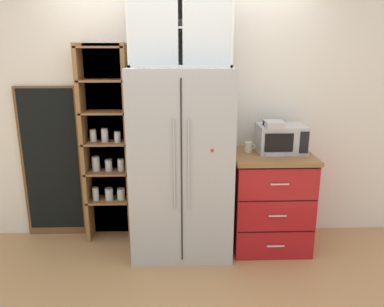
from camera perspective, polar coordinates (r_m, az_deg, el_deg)
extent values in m
plane|color=tan|center=(3.84, -1.53, -13.87)|extent=(10.70, 10.70, 0.00)
cube|color=silver|center=(3.80, -1.73, 6.25)|extent=(5.00, 0.10, 2.55)
cube|color=#ADAFB5|center=(3.50, -1.63, -1.38)|extent=(0.91, 0.70, 1.74)
cube|color=black|center=(3.17, -1.59, -3.23)|extent=(0.01, 0.01, 1.60)
cylinder|color=#ADAFB5|center=(3.13, -2.69, -1.80)|extent=(0.02, 0.02, 0.78)
cylinder|color=#ADAFB5|center=(3.13, -0.50, -1.78)|extent=(0.02, 0.02, 0.78)
cube|color=red|center=(3.12, 3.07, 0.46)|extent=(0.02, 0.01, 0.02)
cube|color=brown|center=(3.90, -12.45, 1.55)|extent=(0.51, 0.04, 1.94)
cube|color=olive|center=(3.81, -15.95, 1.01)|extent=(0.04, 0.23, 1.94)
cube|color=olive|center=(3.73, -9.60, 1.09)|extent=(0.04, 0.23, 1.94)
cube|color=olive|center=(3.94, -12.33, -6.87)|extent=(0.45, 0.23, 0.02)
cylinder|color=silver|center=(3.92, -14.32, -6.00)|extent=(0.06, 0.06, 0.12)
cylinder|color=brown|center=(3.93, -14.31, -6.25)|extent=(0.05, 0.05, 0.08)
cylinder|color=#B2B2B7|center=(3.90, -14.39, -5.07)|extent=(0.06, 0.06, 0.01)
cylinder|color=silver|center=(3.91, -12.40, -6.06)|extent=(0.08, 0.08, 0.11)
cylinder|color=#CCB78C|center=(3.91, -12.38, -6.29)|extent=(0.07, 0.07, 0.08)
cylinder|color=#B2B2B7|center=(3.89, -12.45, -5.21)|extent=(0.08, 0.08, 0.01)
cylinder|color=silver|center=(3.89, -10.66, -6.08)|extent=(0.08, 0.08, 0.10)
cylinder|color=#382316|center=(3.90, -10.65, -6.30)|extent=(0.07, 0.07, 0.07)
cylinder|color=#B2B2B7|center=(3.87, -10.70, -5.28)|extent=(0.07, 0.07, 0.01)
cube|color=olive|center=(3.84, -12.58, -2.75)|extent=(0.45, 0.23, 0.02)
cylinder|color=silver|center=(3.86, -14.30, -1.57)|extent=(0.08, 0.08, 0.14)
cylinder|color=#2D2D2D|center=(3.86, -14.28, -1.86)|extent=(0.07, 0.07, 0.09)
cylinder|color=#B2B2B7|center=(3.84, -14.37, -0.52)|extent=(0.07, 0.07, 0.01)
cylinder|color=silver|center=(3.83, -12.46, -1.82)|extent=(0.07, 0.07, 0.10)
cylinder|color=#B77A38|center=(3.84, -12.44, -2.04)|extent=(0.06, 0.06, 0.07)
cylinder|color=#B2B2B7|center=(3.82, -12.51, -0.98)|extent=(0.07, 0.07, 0.01)
cylinder|color=silver|center=(3.81, -10.68, -1.77)|extent=(0.07, 0.07, 0.11)
cylinder|color=white|center=(3.82, -10.67, -2.00)|extent=(0.06, 0.06, 0.07)
cylinder|color=#B2B2B7|center=(3.80, -10.72, -0.89)|extent=(0.06, 0.06, 0.01)
cube|color=olive|center=(3.76, -12.84, 1.58)|extent=(0.45, 0.23, 0.02)
cylinder|color=silver|center=(3.79, -14.68, 2.56)|extent=(0.06, 0.06, 0.11)
cylinder|color=#E0C67F|center=(3.79, -14.66, 2.31)|extent=(0.05, 0.05, 0.07)
cylinder|color=#B2B2B7|center=(3.77, -14.74, 3.46)|extent=(0.06, 0.06, 0.01)
cylinder|color=silver|center=(3.75, -13.02, 2.63)|extent=(0.07, 0.07, 0.12)
cylinder|color=white|center=(3.75, -13.00, 2.35)|extent=(0.06, 0.06, 0.08)
cylinder|color=#B2B2B7|center=(3.73, -13.08, 3.63)|extent=(0.06, 0.06, 0.01)
cylinder|color=silver|center=(3.72, -11.18, 2.40)|extent=(0.06, 0.06, 0.09)
cylinder|color=beige|center=(3.72, -11.17, 2.19)|extent=(0.05, 0.05, 0.06)
cylinder|color=#B2B2B7|center=(3.70, -11.22, 3.20)|extent=(0.06, 0.06, 0.01)
cube|color=olive|center=(3.70, -13.12, 6.07)|extent=(0.45, 0.23, 0.02)
cube|color=olive|center=(3.67, -13.40, 10.67)|extent=(0.45, 0.23, 0.02)
cube|color=olive|center=(3.66, -13.70, 15.33)|extent=(0.45, 0.23, 0.02)
cube|color=#A8161C|center=(3.78, 11.57, -7.14)|extent=(0.72, 0.63, 0.90)
cube|color=olive|center=(3.63, 11.97, -0.28)|extent=(0.75, 0.66, 0.04)
cube|color=black|center=(3.57, 12.61, -11.48)|extent=(0.70, 0.00, 0.01)
cube|color=silver|center=(3.63, 12.52, -13.49)|extent=(0.16, 0.01, 0.01)
cube|color=black|center=(3.45, 12.90, -7.03)|extent=(0.70, 0.00, 0.01)
cube|color=silver|center=(3.49, 12.80, -9.17)|extent=(0.16, 0.01, 0.01)
cube|color=black|center=(3.35, 13.21, -2.27)|extent=(0.70, 0.00, 0.01)
cube|color=silver|center=(3.38, 13.10, -4.54)|extent=(0.16, 0.01, 0.01)
cube|color=#ADAFB5|center=(3.66, 13.27, 2.21)|extent=(0.44, 0.32, 0.26)
cube|color=black|center=(3.49, 13.00, 1.59)|extent=(0.26, 0.01, 0.17)
cube|color=black|center=(3.56, 16.58, 1.60)|extent=(0.08, 0.01, 0.20)
cube|color=#B7B7BC|center=(3.60, 12.07, 0.18)|extent=(0.17, 0.20, 0.03)
cube|color=#B7B7BC|center=(3.64, 11.93, 2.52)|extent=(0.17, 0.06, 0.30)
cube|color=#B7B7BC|center=(3.54, 12.31, 4.31)|extent=(0.17, 0.20, 0.06)
cylinder|color=black|center=(3.57, 12.17, 1.29)|extent=(0.11, 0.11, 0.12)
cylinder|color=silver|center=(3.62, 8.47, 0.97)|extent=(0.07, 0.07, 0.10)
torus|color=silver|center=(3.62, 9.23, 1.05)|extent=(0.05, 0.01, 0.05)
cylinder|color=navy|center=(3.57, 12.20, 0.58)|extent=(0.09, 0.09, 0.10)
torus|color=navy|center=(3.58, 13.07, 0.66)|extent=(0.05, 0.01, 0.05)
cylinder|color=silver|center=(3.56, 12.22, 1.51)|extent=(0.07, 0.07, 0.21)
cone|color=silver|center=(3.54, 12.32, 3.26)|extent=(0.07, 0.07, 0.04)
cylinder|color=silver|center=(3.53, 12.34, 3.73)|extent=(0.03, 0.03, 0.07)
cylinder|color=black|center=(3.53, 12.38, 4.37)|extent=(0.03, 0.03, 0.01)
cube|color=silver|center=(3.53, -1.81, 18.23)|extent=(0.87, 0.02, 0.64)
cube|color=silver|center=(3.38, -1.75, 13.12)|extent=(0.87, 0.32, 0.02)
cube|color=silver|center=(3.40, -9.38, 18.15)|extent=(0.02, 0.32, 0.64)
cube|color=silver|center=(3.41, 5.78, 18.26)|extent=(0.02, 0.32, 0.64)
cube|color=silver|center=(3.38, -1.80, 18.35)|extent=(0.84, 0.30, 0.02)
cube|color=silver|center=(3.23, -5.87, 18.42)|extent=(0.40, 0.01, 0.60)
cube|color=silver|center=(3.23, 2.30, 18.48)|extent=(0.40, 0.01, 0.60)
cylinder|color=silver|center=(3.39, -7.07, 13.23)|extent=(0.05, 0.05, 0.00)
cylinder|color=silver|center=(3.39, -7.09, 13.79)|extent=(0.01, 0.01, 0.07)
cone|color=silver|center=(3.39, -7.12, 14.80)|extent=(0.06, 0.06, 0.05)
cylinder|color=silver|center=(3.38, -3.53, 13.31)|extent=(0.05, 0.05, 0.00)
cylinder|color=silver|center=(3.38, -3.54, 13.87)|extent=(0.01, 0.01, 0.07)
cone|color=silver|center=(3.38, -3.56, 14.88)|extent=(0.06, 0.06, 0.05)
cylinder|color=silver|center=(3.38, 0.02, 13.33)|extent=(0.05, 0.05, 0.00)
cylinder|color=silver|center=(3.38, 0.02, 13.89)|extent=(0.01, 0.01, 0.07)
cone|color=silver|center=(3.38, 0.02, 14.91)|extent=(0.06, 0.06, 0.05)
cylinder|color=silver|center=(3.39, 3.56, 13.31)|extent=(0.05, 0.05, 0.00)
cylinder|color=silver|center=(3.39, 3.57, 13.87)|extent=(0.01, 0.01, 0.07)
cone|color=silver|center=(3.39, 3.59, 14.88)|extent=(0.06, 0.06, 0.05)
cylinder|color=white|center=(3.39, -6.49, 18.94)|extent=(0.06, 0.06, 0.07)
cylinder|color=white|center=(3.38, -1.80, 19.04)|extent=(0.06, 0.06, 0.07)
cylinder|color=white|center=(3.39, 2.88, 19.02)|extent=(0.06, 0.06, 0.07)
cube|color=brown|center=(4.05, -20.37, -1.43)|extent=(0.60, 0.04, 1.55)
cube|color=black|center=(4.03, -20.49, -1.10)|extent=(0.54, 0.01, 1.45)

